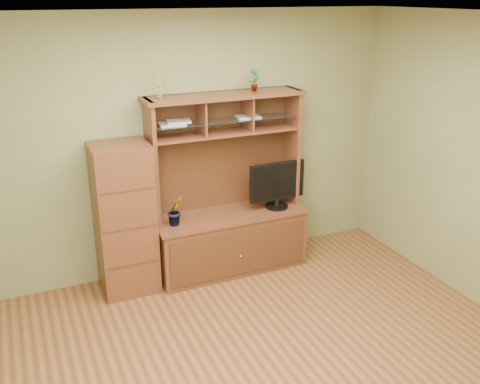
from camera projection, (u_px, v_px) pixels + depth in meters
room at (280, 214)px, 3.83m from camera, size 4.54×4.04×2.74m
media_hutch at (229, 223)px, 5.72m from camera, size 1.66×0.61×1.90m
monitor at (277, 184)px, 5.72m from camera, size 0.64×0.25×0.51m
orchid_plant at (176, 210)px, 5.32m from camera, size 0.19×0.17×0.31m
top_plant at (254, 80)px, 5.39m from camera, size 0.14×0.11×0.23m
reed_diffuser at (159, 86)px, 5.02m from camera, size 0.06×0.06×0.29m
magazines at (200, 121)px, 5.29m from camera, size 1.07×0.22×0.04m
side_cabinet at (125, 219)px, 5.23m from camera, size 0.54×0.49×1.52m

